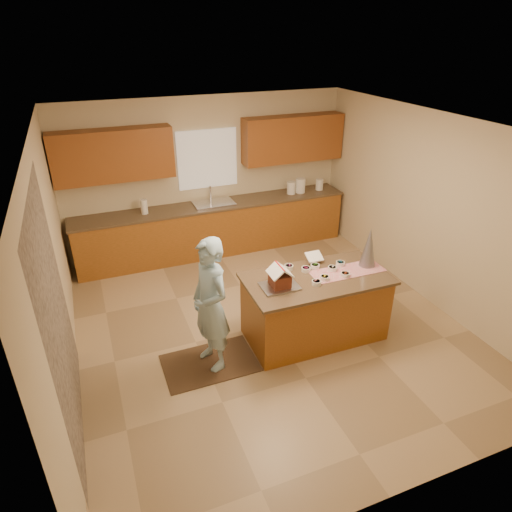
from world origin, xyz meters
name	(u,v)px	position (x,y,z in m)	size (l,w,h in m)	color
floor	(268,325)	(0.00, 0.00, 0.00)	(5.50, 5.50, 0.00)	tan
ceiling	(271,127)	(0.00, 0.00, 2.70)	(5.50, 5.50, 0.00)	silver
wall_back	(208,175)	(0.00, 2.75, 1.35)	(5.50, 5.50, 0.00)	beige
wall_front	(415,381)	(0.00, -2.75, 1.35)	(5.50, 5.50, 0.00)	beige
wall_left	(54,273)	(-2.50, 0.00, 1.35)	(5.50, 5.50, 0.00)	beige
wall_right	(429,210)	(2.50, 0.00, 1.35)	(5.50, 5.50, 0.00)	beige
stone_accent	(59,321)	(-2.48, -0.80, 1.25)	(2.50, 2.50, 0.00)	gray
window_curtain	(207,159)	(0.00, 2.72, 1.65)	(1.05, 0.03, 1.00)	white
back_counter_base	(215,229)	(0.00, 2.45, 0.44)	(4.80, 0.60, 0.88)	#9B5320
back_counter_top	(214,205)	(0.00, 2.45, 0.90)	(4.85, 0.63, 0.04)	brown
upper_cabinet_left	(113,155)	(-1.55, 2.57, 1.90)	(1.85, 0.35, 0.80)	brown
upper_cabinet_right	(293,139)	(1.55, 2.57, 1.90)	(1.85, 0.35, 0.80)	brown
sink	(214,206)	(0.00, 2.45, 0.89)	(0.70, 0.45, 0.12)	silver
faucet	(210,193)	(0.00, 2.63, 1.06)	(0.03, 0.03, 0.28)	silver
island_base	(315,308)	(0.47, -0.43, 0.43)	(1.75, 0.87, 0.85)	#9B5320
island_top	(317,279)	(0.47, -0.43, 0.87)	(1.82, 0.95, 0.04)	brown
table_runner	(347,271)	(0.91, -0.44, 0.90)	(0.97, 0.35, 0.01)	#B20C25
baking_tray	(280,286)	(-0.06, -0.47, 0.90)	(0.45, 0.33, 0.02)	silver
cookbook	(314,257)	(0.62, -0.06, 0.98)	(0.21, 0.02, 0.17)	white
tinsel_tree	(369,247)	(1.23, -0.39, 1.16)	(0.21, 0.21, 0.53)	#A6A8B2
rug	(210,363)	(-0.98, -0.47, 0.01)	(1.13, 0.74, 0.01)	black
boy	(211,305)	(-0.93, -0.47, 0.84)	(0.61, 0.40, 1.66)	#A2CCE6
canister_a	(291,188)	(1.50, 2.45, 1.03)	(0.16, 0.16, 0.22)	white
canister_b	(300,185)	(1.68, 2.45, 1.05)	(0.18, 0.18, 0.26)	white
canister_c	(319,184)	(2.09, 2.45, 1.02)	(0.14, 0.14, 0.20)	white
paper_towel	(144,207)	(-1.19, 2.45, 1.04)	(0.11, 0.11, 0.24)	white
gingerbread_house	(280,278)	(-0.06, -0.47, 1.02)	(0.27, 0.28, 0.27)	#632C1A
candy_bowls	(321,271)	(0.57, -0.35, 0.92)	(0.79, 0.60, 0.05)	yellow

